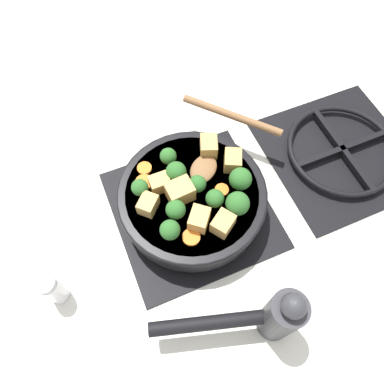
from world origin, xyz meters
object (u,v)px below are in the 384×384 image
(skillet_pan, at_px, (192,199))
(pepper_mill, at_px, (282,316))
(salt_shaker, at_px, (53,289))
(wooden_spoon, at_px, (220,138))

(skillet_pan, height_order, pepper_mill, pepper_mill)
(skillet_pan, relative_size, salt_shaker, 4.71)
(skillet_pan, xyz_separation_m, pepper_mill, (0.26, 0.05, 0.03))
(wooden_spoon, relative_size, pepper_mill, 1.26)
(skillet_pan, relative_size, pepper_mill, 2.26)
(pepper_mill, bearing_deg, wooden_spoon, 171.59)
(skillet_pan, bearing_deg, pepper_mill, 10.19)
(pepper_mill, relative_size, salt_shaker, 2.09)
(wooden_spoon, height_order, salt_shaker, wooden_spoon)
(wooden_spoon, bearing_deg, salt_shaker, -68.61)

